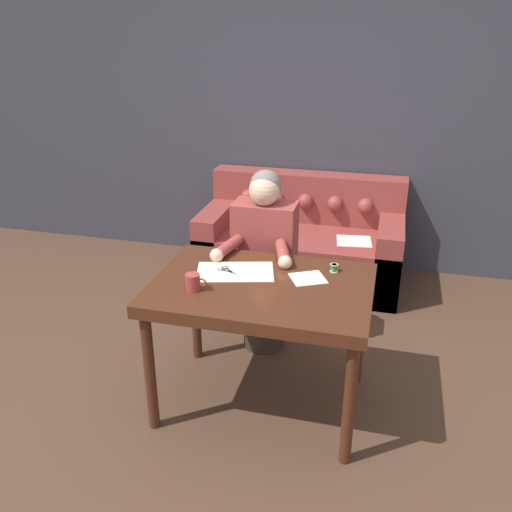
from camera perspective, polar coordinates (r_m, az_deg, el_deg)
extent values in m
plane|color=#4C3323|center=(3.28, -2.10, -15.38)|extent=(16.00, 16.00, 0.00)
cube|color=#383842|center=(4.75, 5.35, 14.36)|extent=(8.00, 0.06, 2.60)
cube|color=#472314|center=(2.90, 0.63, -3.52)|extent=(1.17, 0.82, 0.07)
cylinder|color=#472314|center=(2.98, -11.11, -11.96)|extent=(0.06, 0.06, 0.71)
cylinder|color=#472314|center=(2.76, 9.77, -15.19)|extent=(0.06, 0.06, 0.71)
cylinder|color=#472314|center=(3.52, -6.37, -5.62)|extent=(0.06, 0.06, 0.71)
cylinder|color=#472314|center=(3.33, 10.91, -7.75)|extent=(0.06, 0.06, 0.71)
cube|color=brown|center=(4.61, 4.67, 0.02)|extent=(1.65, 0.83, 0.44)
cube|color=brown|center=(4.74, 5.49, 6.22)|extent=(1.65, 0.22, 0.42)
cube|color=brown|center=(4.74, -3.96, 1.79)|extent=(0.20, 0.83, 0.60)
cube|color=brown|center=(4.53, 13.78, 0.03)|extent=(0.20, 0.83, 0.60)
sphere|color=brown|center=(4.72, -0.81, 6.25)|extent=(0.13, 0.13, 0.13)
sphere|color=brown|center=(4.66, 2.18, 6.01)|extent=(0.13, 0.13, 0.13)
sphere|color=brown|center=(4.62, 5.23, 5.75)|extent=(0.13, 0.13, 0.13)
sphere|color=brown|center=(4.59, 8.33, 5.48)|extent=(0.13, 0.13, 0.13)
sphere|color=brown|center=(4.57, 11.45, 5.18)|extent=(0.13, 0.13, 0.13)
cube|color=white|center=(4.38, 10.28, 1.56)|extent=(0.30, 0.28, 0.00)
cylinder|color=#33281E|center=(3.67, 0.88, -5.97)|extent=(0.28, 0.28, 0.50)
cube|color=#993D38|center=(3.45, 0.93, 1.43)|extent=(0.39, 0.22, 0.53)
sphere|color=#DBAD8E|center=(3.31, 0.89, 6.89)|extent=(0.19, 0.19, 0.19)
sphere|color=slate|center=(3.33, 1.01, 7.43)|extent=(0.19, 0.19, 0.19)
cylinder|color=#993D38|center=(3.25, -2.96, 0.94)|extent=(0.12, 0.28, 0.07)
sphere|color=#DBAD8E|center=(3.14, -4.17, 0.07)|extent=(0.08, 0.08, 0.08)
cylinder|color=#993D38|center=(3.17, 2.84, 0.36)|extent=(0.15, 0.28, 0.07)
sphere|color=#DBAD8E|center=(3.05, 3.07, -0.67)|extent=(0.08, 0.08, 0.08)
cube|color=beige|center=(3.01, -2.21, -1.66)|extent=(0.48, 0.36, 0.00)
cube|color=beige|center=(2.95, 5.49, -2.35)|extent=(0.24, 0.23, 0.00)
cube|color=silver|center=(2.96, -1.41, -2.12)|extent=(0.12, 0.05, 0.00)
cube|color=black|center=(3.01, -3.05, -1.63)|extent=(0.08, 0.04, 0.00)
torus|color=black|center=(3.04, -3.68, -1.44)|extent=(0.04, 0.04, 0.01)
cube|color=silver|center=(2.94, -1.73, -2.26)|extent=(0.11, 0.09, 0.00)
cube|color=black|center=(3.02, -2.85, -1.54)|extent=(0.07, 0.06, 0.00)
torus|color=black|center=(3.06, -3.27, -1.27)|extent=(0.04, 0.04, 0.01)
cylinder|color=silver|center=(2.99, -2.41, -1.82)|extent=(0.01, 0.01, 0.01)
cylinder|color=#9E3833|center=(2.81, -6.67, -2.76)|extent=(0.08, 0.08, 0.09)
torus|color=#9E3833|center=(2.80, -5.71, -2.80)|extent=(0.05, 0.01, 0.05)
cylinder|color=#338C4C|center=(3.04, 8.21, -1.25)|extent=(0.03, 0.03, 0.04)
cylinder|color=beige|center=(3.03, 8.23, -0.90)|extent=(0.04, 0.04, 0.00)
cylinder|color=beige|center=(3.04, 8.19, -1.60)|extent=(0.04, 0.04, 0.00)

